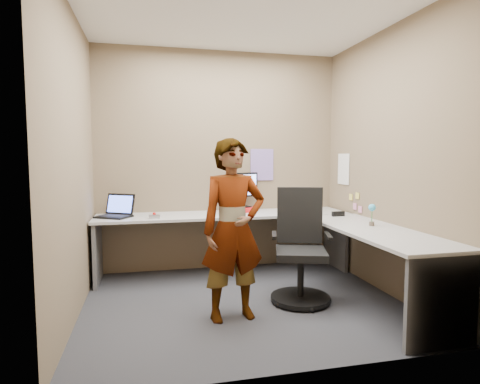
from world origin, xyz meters
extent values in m
plane|color=#2A2A2F|center=(0.00, 0.00, 0.00)|extent=(3.00, 3.00, 0.00)
plane|color=brown|center=(0.00, 1.30, 1.35)|extent=(3.00, 0.00, 3.00)
plane|color=brown|center=(1.50, 0.00, 1.35)|extent=(0.00, 2.70, 2.70)
plane|color=brown|center=(-1.50, 0.00, 1.35)|extent=(0.00, 2.70, 2.70)
plane|color=white|center=(0.00, 0.00, 2.70)|extent=(3.00, 3.00, 0.00)
cube|color=#A8A8A8|center=(0.00, 0.98, 0.71)|extent=(2.96, 0.65, 0.03)
cube|color=#A8A8A8|center=(1.18, -0.32, 0.71)|extent=(0.65, 1.91, 0.03)
cube|color=#59595B|center=(-1.44, 0.98, 0.35)|extent=(0.04, 0.60, 0.70)
cube|color=#59595B|center=(1.44, 0.98, 0.35)|extent=(0.04, 0.60, 0.70)
cube|color=#59595B|center=(1.18, -1.24, 0.35)|extent=(0.60, 0.04, 0.70)
cube|color=red|center=(0.24, 1.07, 0.76)|extent=(0.33, 0.29, 0.06)
cube|color=black|center=(0.24, 1.07, 0.79)|extent=(0.22, 0.19, 0.01)
cube|color=black|center=(0.24, 1.09, 0.86)|extent=(0.06, 0.05, 0.11)
cube|color=black|center=(0.24, 1.09, 1.06)|extent=(0.43, 0.20, 0.30)
cube|color=#92A5FC|center=(0.25, 1.07, 1.06)|extent=(0.37, 0.15, 0.25)
cube|color=black|center=(-1.26, 0.95, 0.74)|extent=(0.44, 0.41, 0.02)
cube|color=black|center=(-1.19, 1.06, 0.87)|extent=(0.34, 0.25, 0.23)
cube|color=#4965E9|center=(-1.19, 1.06, 0.87)|extent=(0.29, 0.21, 0.19)
cube|color=#B7B7BC|center=(-0.82, 0.78, 0.75)|extent=(0.12, 0.08, 0.04)
sphere|color=#B70E0C|center=(-0.82, 0.77, 0.78)|extent=(0.04, 0.04, 0.04)
cone|color=white|center=(0.00, 0.75, 0.76)|extent=(0.10, 0.10, 0.06)
cube|color=black|center=(1.22, 0.48, 0.76)|extent=(0.15, 0.05, 0.05)
cylinder|color=brown|center=(1.24, -0.17, 0.75)|extent=(0.05, 0.05, 0.04)
cylinder|color=#338C3F|center=(1.24, -0.17, 0.84)|extent=(0.01, 0.01, 0.14)
sphere|color=#42B7E9|center=(1.24, -0.17, 0.91)|extent=(0.07, 0.07, 0.07)
cube|color=#846BB7|center=(0.55, 1.29, 1.30)|extent=(0.30, 0.01, 0.40)
cube|color=white|center=(1.49, 0.90, 1.25)|extent=(0.01, 0.28, 0.38)
cube|color=#F2E059|center=(1.49, 0.55, 0.95)|extent=(0.01, 0.07, 0.07)
cube|color=pink|center=(1.49, 0.60, 0.82)|extent=(0.01, 0.07, 0.07)
cube|color=pink|center=(1.49, 0.48, 0.80)|extent=(0.01, 0.07, 0.07)
cube|color=#F2E059|center=(1.49, 0.70, 0.92)|extent=(0.01, 0.07, 0.07)
cylinder|color=black|center=(0.54, -0.11, 0.04)|extent=(0.57, 0.57, 0.04)
cylinder|color=black|center=(0.54, -0.11, 0.27)|extent=(0.06, 0.06, 0.41)
cube|color=black|center=(0.54, -0.11, 0.48)|extent=(0.59, 0.59, 0.07)
cube|color=black|center=(0.60, 0.10, 0.82)|extent=(0.44, 0.18, 0.56)
cube|color=black|center=(0.29, -0.04, 0.65)|extent=(0.13, 0.31, 0.03)
cube|color=black|center=(0.78, -0.19, 0.65)|extent=(0.13, 0.31, 0.03)
imported|color=#999399|center=(-0.17, -0.33, 0.78)|extent=(0.62, 0.45, 1.56)
camera|label=1|loc=(-0.88, -3.65, 1.41)|focal=30.00mm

